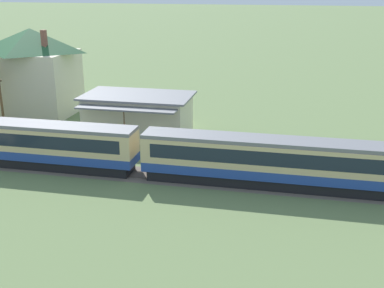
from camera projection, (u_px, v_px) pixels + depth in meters
The scene contains 5 objects.
passenger_train at pixel (271, 160), 39.22m from camera, with size 108.92×2.84×4.09m.
railway_track at pixel (349, 192), 38.69m from camera, with size 157.34×3.60×0.04m.
station_building at pixel (138, 115), 52.14m from camera, with size 11.69×7.92×4.55m.
station_house_dark_green_roof at pixel (34, 70), 59.89m from camera, with size 10.43×8.37×10.63m.
yard_tree_0 at pixel (3, 66), 66.72m from camera, with size 4.31×4.31×7.05m.
Camera 1 is at (-19.61, -37.38, 16.25)m, focal length 45.00 mm.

